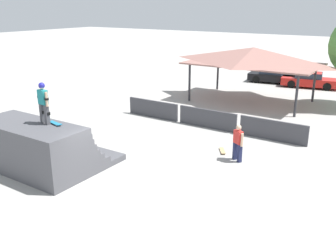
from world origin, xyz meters
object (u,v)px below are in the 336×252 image
(skateboard_on_ground, at_px, (222,151))
(skateboard_on_deck, at_px, (55,123))
(bystander_walking, at_px, (238,141))
(parked_car_black, at_px, (272,76))
(parked_car_red, at_px, (309,80))
(skater_on_deck, at_px, (43,100))

(skateboard_on_ground, bearing_deg, skateboard_on_deck, -73.28)
(bystander_walking, distance_m, skateboard_on_ground, 1.43)
(parked_car_black, xyz_separation_m, parked_car_red, (3.27, -0.28, 0.00))
(skateboard_on_ground, bearing_deg, skater_on_deck, -75.14)
(skateboard_on_ground, xyz_separation_m, parked_car_red, (-0.25, 17.26, 0.54))
(bystander_walking, relative_size, parked_car_red, 0.35)
(bystander_walking, bearing_deg, skater_on_deck, 71.51)
(skater_on_deck, height_order, skateboard_on_deck, skater_on_deck)
(skater_on_deck, distance_m, parked_car_black, 23.52)
(skater_on_deck, distance_m, parked_car_red, 23.70)
(bystander_walking, xyz_separation_m, parked_car_red, (-1.23, 17.84, -0.32))
(bystander_walking, height_order, parked_car_black, bystander_walking)
(parked_car_black, bearing_deg, bystander_walking, -83.94)
(skater_on_deck, relative_size, skateboard_on_ground, 2.05)
(parked_car_red, bearing_deg, parked_car_black, 164.49)
(skateboard_on_ground, bearing_deg, parked_car_red, 147.39)
(bystander_walking, xyz_separation_m, skateboard_on_ground, (-0.98, 0.58, -0.87))
(skater_on_deck, xyz_separation_m, parked_car_red, (4.91, 23.06, -2.40))
(parked_car_red, bearing_deg, skateboard_on_ground, -99.75)
(skateboard_on_ground, distance_m, parked_car_black, 17.91)
(skateboard_on_ground, xyz_separation_m, parked_car_black, (-3.52, 17.55, 0.54))
(parked_car_black, height_order, parked_car_red, same)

